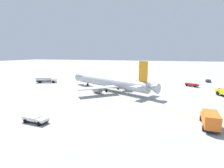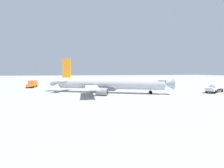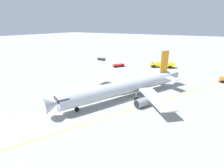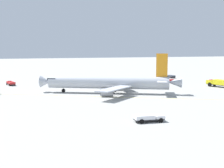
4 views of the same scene
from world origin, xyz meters
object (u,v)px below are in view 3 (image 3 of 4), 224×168
object	(u,v)px
fire_tender_truck	(163,64)
airliner_main	(125,88)
baggage_truck_truck	(101,59)
ops_pickup_truck_extra	(118,65)

from	to	relation	value
fire_tender_truck	airliner_main	bearing A→B (deg)	72.53
fire_tender_truck	baggage_truck_truck	distance (m)	34.30
ops_pickup_truck_extra	airliner_main	bearing A→B (deg)	-114.46
ops_pickup_truck_extra	baggage_truck_truck	bearing A→B (deg)	94.34
baggage_truck_truck	airliner_main	bearing A→B (deg)	-45.33
airliner_main	fire_tender_truck	size ratio (longest dim) A/B	3.47
airliner_main	ops_pickup_truck_extra	bearing A→B (deg)	-122.90
fire_tender_truck	ops_pickup_truck_extra	distance (m)	20.44
fire_tender_truck	ops_pickup_truck_extra	bearing A→B (deg)	8.27
airliner_main	ops_pickup_truck_extra	world-z (taller)	airliner_main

